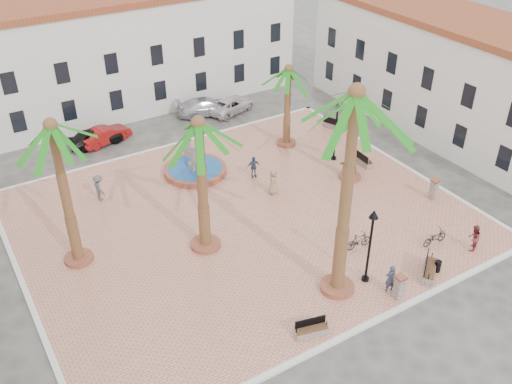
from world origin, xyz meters
TOP-DOWN VIEW (x-y plane):
  - ground at (0.00, 0.00)m, footprint 120.00×120.00m
  - plaza at (0.00, 0.00)m, footprint 26.00×22.00m
  - kerb_n at (0.00, 11.00)m, footprint 26.30×0.30m
  - kerb_s at (0.00, -11.00)m, footprint 26.30×0.30m
  - kerb_e at (13.00, 0.00)m, footprint 0.30×22.30m
  - kerb_w at (-13.00, 0.00)m, footprint 0.30×22.30m
  - building_north at (-0.00, 19.99)m, footprint 30.40×7.40m
  - building_east at (19.99, 2.00)m, footprint 7.40×26.40m
  - fountain at (-0.12, 6.25)m, footprint 4.33×4.33m
  - palm_nw at (-9.86, 1.10)m, footprint 5.18×5.18m
  - palm_sw at (-3.28, -1.46)m, footprint 5.60×5.60m
  - palm_s at (0.90, -8.23)m, footprint 5.80×5.80m
  - palm_e at (8.61, 0.08)m, footprint 4.87×4.87m
  - palm_ne at (7.66, 6.48)m, footprint 4.67×4.67m
  - bench_s at (-2.13, -10.11)m, footprint 1.71×0.87m
  - bench_se at (5.79, -9.93)m, footprint 1.91×1.70m
  - bench_e at (10.59, 1.16)m, footprint 0.65×1.85m
  - bench_ne at (12.38, 6.69)m, footprint 1.23×1.91m
  - lamppost_s at (2.60, -8.49)m, footprint 0.49×0.49m
  - lamppost_e at (9.29, 2.77)m, footprint 0.48×0.48m
  - bollard_se at (3.11, -10.40)m, footprint 0.52×0.52m
  - bollard_n at (0.45, 8.65)m, footprint 0.55×0.55m
  - bollard_e at (11.49, -4.71)m, footprint 0.60×0.60m
  - litter_bin at (6.39, -9.97)m, footprint 0.35×0.35m
  - cyclist_a at (3.10, -9.74)m, footprint 0.67×0.51m
  - bicycle_a at (8.05, -8.16)m, footprint 1.73×0.63m
  - cyclist_b at (9.45, -9.66)m, footprint 0.99×0.91m
  - bicycle_b at (4.07, -6.16)m, footprint 1.67×0.61m
  - pedestrian_fountain_a at (3.07, 1.24)m, footprint 1.03×1.02m
  - pedestrian_fountain_b at (3.08, 3.72)m, footprint 0.95×0.49m
  - pedestrian_north at (-6.83, 6.40)m, footprint 0.82×1.24m
  - pedestrian_east at (8.55, 0.17)m, footprint 0.69×1.56m
  - car_black at (-4.58, 14.15)m, footprint 4.16×1.80m
  - car_red at (-3.84, 14.13)m, footprint 4.26×2.42m
  - car_silver at (5.14, 14.68)m, footprint 5.25×2.95m
  - car_white at (7.14, 14.04)m, footprint 4.92×3.38m

SIDE VIEW (x-z plane):
  - ground at x=0.00m, z-range 0.00..0.00m
  - plaza at x=0.00m, z-range 0.00..0.15m
  - kerb_n at x=0.00m, z-range 0.00..0.16m
  - kerb_s at x=0.00m, z-range 0.00..0.16m
  - kerb_e at x=13.00m, z-range 0.00..0.16m
  - kerb_w at x=-13.00m, z-range 0.00..0.16m
  - bench_s at x=-2.13m, z-range -0.04..0.83m
  - bench_e at x=10.59m, z-range -0.06..0.90m
  - bench_ne at x=12.38m, z-range -0.06..0.91m
  - bench_se at x=5.79m, z-range -0.08..0.96m
  - fountain at x=-0.12m, z-range -0.67..1.57m
  - litter_bin at x=6.39m, z-range 0.15..0.83m
  - bicycle_a at x=8.05m, z-range 0.15..1.05m
  - car_white at x=7.14m, z-range 0.00..1.25m
  - bicycle_b at x=4.07m, z-range 0.15..1.13m
  - car_red at x=-3.84m, z-range 0.00..1.33m
  - car_black at x=-4.58m, z-range 0.00..1.40m
  - car_silver at x=5.14m, z-range 0.00..1.44m
  - bollard_e at x=11.49m, z-range 0.18..1.60m
  - bollard_n at x=0.45m, z-range 0.18..1.60m
  - bollard_se at x=3.11m, z-range 0.18..1.60m
  - pedestrian_fountain_b at x=3.08m, z-range 0.15..1.70m
  - pedestrian_east at x=8.55m, z-range 0.15..1.77m
  - cyclist_a at x=3.10m, z-range 0.15..1.78m
  - cyclist_b at x=9.45m, z-range 0.15..1.80m
  - pedestrian_north at x=-6.83m, z-range 0.15..1.94m
  - pedestrian_fountain_a at x=3.07m, z-range 0.15..1.95m
  - lamppost_e at x=9.29m, z-range 0.93..5.36m
  - lamppost_s at x=2.60m, z-range 0.95..5.44m
  - building_east at x=19.99m, z-range 0.02..9.02m
  - building_north at x=0.00m, z-range 0.02..9.52m
  - palm_e at x=8.61m, z-range 2.15..8.35m
  - palm_ne at x=7.66m, z-range 2.24..8.54m
  - palm_sw at x=-3.28m, z-range 2.95..11.14m
  - palm_nw at x=-9.86m, z-range 3.23..11.90m
  - palm_s at x=0.90m, z-range 4.35..15.72m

